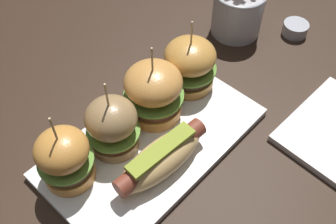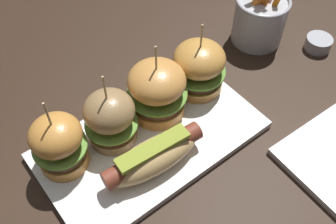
% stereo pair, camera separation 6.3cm
% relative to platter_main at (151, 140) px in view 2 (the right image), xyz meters
% --- Properties ---
extents(ground_plane, '(3.00, 3.00, 0.00)m').
position_rel_platter_main_xyz_m(ground_plane, '(0.00, 0.00, -0.01)').
color(ground_plane, black).
extents(platter_main, '(0.37, 0.20, 0.01)m').
position_rel_platter_main_xyz_m(platter_main, '(0.00, 0.00, 0.00)').
color(platter_main, white).
rests_on(platter_main, ground).
extents(hot_dog, '(0.17, 0.07, 0.05)m').
position_rel_platter_main_xyz_m(hot_dog, '(-0.03, -0.05, 0.03)').
color(hot_dog, tan).
rests_on(hot_dog, platter_main).
extents(slider_far_left, '(0.08, 0.08, 0.14)m').
position_rel_platter_main_xyz_m(slider_far_left, '(-0.13, 0.05, 0.06)').
color(slider_far_left, '#CC873A').
rests_on(slider_far_left, platter_main).
extents(slider_center_left, '(0.09, 0.09, 0.14)m').
position_rel_platter_main_xyz_m(slider_center_left, '(-0.05, 0.04, 0.06)').
color(slider_center_left, '#977549').
rests_on(slider_center_left, platter_main).
extents(slider_center_right, '(0.10, 0.10, 0.15)m').
position_rel_platter_main_xyz_m(slider_center_right, '(0.05, 0.04, 0.06)').
color(slider_center_right, '#CF8C43').
rests_on(slider_center_right, platter_main).
extents(slider_far_right, '(0.10, 0.10, 0.14)m').
position_rel_platter_main_xyz_m(slider_far_right, '(0.14, 0.04, 0.06)').
color(slider_far_right, '#C88B3D').
rests_on(slider_far_right, platter_main).
extents(fries_bucket, '(0.11, 0.11, 0.15)m').
position_rel_platter_main_xyz_m(fries_bucket, '(0.33, 0.08, 0.05)').
color(fries_bucket, '#B7BABF').
rests_on(fries_bucket, ground).
extents(sauce_ramekin, '(0.05, 0.05, 0.03)m').
position_rel_platter_main_xyz_m(sauce_ramekin, '(0.41, -0.02, 0.01)').
color(sauce_ramekin, '#A8AAB2').
rests_on(sauce_ramekin, ground).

